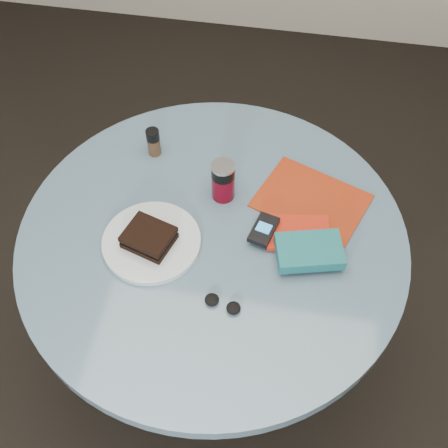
% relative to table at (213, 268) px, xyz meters
% --- Properties ---
extents(ground, '(4.00, 4.00, 0.00)m').
position_rel_table_xyz_m(ground, '(0.00, 0.00, -0.59)').
color(ground, black).
rests_on(ground, ground).
extents(table, '(1.00, 1.00, 0.75)m').
position_rel_table_xyz_m(table, '(0.00, 0.00, 0.00)').
color(table, black).
rests_on(table, ground).
extents(plate, '(0.27, 0.27, 0.02)m').
position_rel_table_xyz_m(plate, '(-0.15, -0.06, 0.17)').
color(plate, silver).
rests_on(plate, table).
extents(sandwich, '(0.14, 0.13, 0.04)m').
position_rel_table_xyz_m(sandwich, '(-0.15, -0.06, 0.20)').
color(sandwich, black).
rests_on(sandwich, plate).
extents(soda_can, '(0.08, 0.08, 0.12)m').
position_rel_table_xyz_m(soda_can, '(0.00, 0.13, 0.22)').
color(soda_can, '#620414').
rests_on(soda_can, table).
extents(pepper_grinder, '(0.04, 0.04, 0.09)m').
position_rel_table_xyz_m(pepper_grinder, '(-0.22, 0.25, 0.21)').
color(pepper_grinder, '#3F2B1B').
rests_on(pepper_grinder, table).
extents(magazine, '(0.33, 0.29, 0.00)m').
position_rel_table_xyz_m(magazine, '(0.24, 0.15, 0.17)').
color(magazine, maroon).
rests_on(magazine, table).
extents(red_book, '(0.18, 0.13, 0.01)m').
position_rel_table_xyz_m(red_book, '(0.22, 0.03, 0.18)').
color(red_book, '#AA1F0D').
rests_on(red_book, magazine).
extents(novel, '(0.18, 0.14, 0.03)m').
position_rel_table_xyz_m(novel, '(0.25, -0.03, 0.20)').
color(novel, '#125358').
rests_on(novel, red_book).
extents(mp3_player, '(0.08, 0.10, 0.02)m').
position_rel_table_xyz_m(mp3_player, '(0.13, 0.02, 0.19)').
color(mp3_player, black).
rests_on(mp3_player, red_book).
extents(headphones, '(0.09, 0.05, 0.02)m').
position_rel_table_xyz_m(headphones, '(0.06, -0.20, 0.17)').
color(headphones, black).
rests_on(headphones, table).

